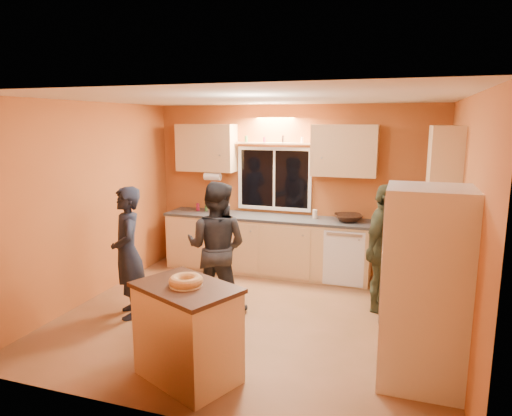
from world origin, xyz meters
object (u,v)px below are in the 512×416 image
at_px(person_right, 383,249).
at_px(person_left, 128,253).
at_px(island, 187,332).
at_px(refrigerator, 424,287).
at_px(person_center, 217,247).

bearing_deg(person_right, person_left, 127.06).
xyz_separation_m(island, person_right, (1.60, 2.16, 0.34)).
height_order(person_left, person_right, person_right).
distance_m(refrigerator, island, 2.17).
bearing_deg(person_center, person_right, -163.06).
bearing_deg(person_left, refrigerator, 45.59).
height_order(person_center, person_right, person_center).
xyz_separation_m(refrigerator, person_left, (-3.34, 0.41, -0.10)).
bearing_deg(person_center, island, 102.18).
xyz_separation_m(island, person_left, (-1.31, 1.04, 0.34)).
distance_m(island, person_right, 2.70).
relative_size(refrigerator, person_right, 1.12).
relative_size(refrigerator, island, 1.62).
relative_size(island, person_right, 0.69).
bearing_deg(person_center, person_left, 25.96).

